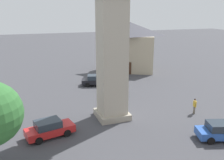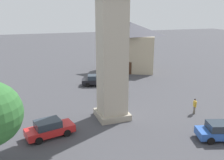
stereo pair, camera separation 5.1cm
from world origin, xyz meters
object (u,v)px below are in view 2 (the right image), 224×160
at_px(car_silver_kerb, 221,131).
at_px(building_terrace_right, 130,47).
at_px(pedestrian, 195,105).
at_px(car_red_corner, 96,80).
at_px(car_blue_kerb, 49,128).
at_px(car_white_side, 118,91).

relative_size(car_silver_kerb, building_terrace_right, 0.43).
bearing_deg(building_terrace_right, pedestrian, 86.22).
bearing_deg(pedestrian, car_red_corner, -62.88).
bearing_deg(car_red_corner, pedestrian, 117.12).
distance_m(car_blue_kerb, building_terrace_right, 25.99).
distance_m(car_red_corner, building_terrace_right, 11.16).
bearing_deg(car_blue_kerb, pedestrian, 179.44).
relative_size(car_blue_kerb, car_white_side, 0.99).
distance_m(car_blue_kerb, car_red_corner, 15.57).
height_order(car_red_corner, car_white_side, same).
height_order(car_white_side, building_terrace_right, building_terrace_right).
distance_m(car_silver_kerb, car_red_corner, 19.56).
bearing_deg(car_blue_kerb, car_silver_kerb, 158.31).
relative_size(car_blue_kerb, car_red_corner, 0.99).
distance_m(car_silver_kerb, building_terrace_right, 25.74).
bearing_deg(building_terrace_right, car_blue_kerb, 50.79).
relative_size(car_red_corner, pedestrian, 2.62).
xyz_separation_m(car_red_corner, car_white_side, (-1.25, 5.56, 0.00)).
bearing_deg(pedestrian, car_white_side, -54.49).
relative_size(car_red_corner, building_terrace_right, 0.43).
distance_m(car_silver_kerb, car_white_side, 13.88).
bearing_deg(pedestrian, building_terrace_right, -93.78).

